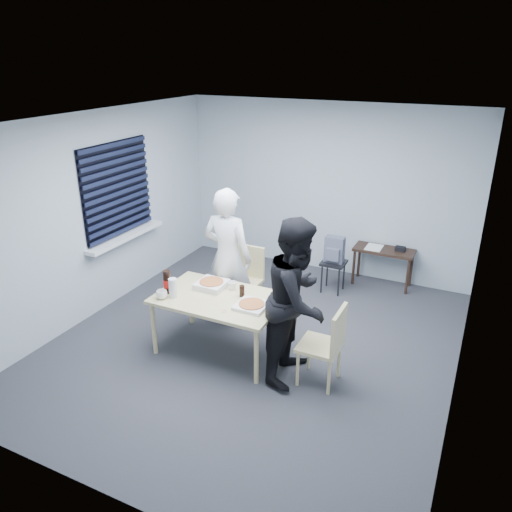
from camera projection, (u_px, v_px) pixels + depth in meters
The scene contains 19 objects.
room at pixel (120, 197), 6.66m from camera, with size 5.00×5.00×5.00m.
dining_table at pixel (220, 302), 5.63m from camera, with size 1.42×0.90×0.69m.
chair_far at pixel (246, 275), 6.59m from camera, with size 0.42×0.42×0.89m.
chair_right at pixel (328, 341), 5.09m from camera, with size 0.42×0.42×0.89m.
person_white at pixel (228, 257), 6.18m from camera, with size 0.65×0.42×1.77m, color silver.
person_black at pixel (297, 300), 5.12m from camera, with size 0.86×0.47×1.77m, color black.
side_table at pixel (384, 254), 7.30m from camera, with size 0.86×0.38×0.58m.
stool at pixel (333, 269), 7.17m from camera, with size 0.33×0.33×0.46m.
backpack at pixel (334, 250), 7.05m from camera, with size 0.27×0.20×0.38m.
pizza_box_a at pixel (212, 284), 5.82m from camera, with size 0.33×0.33×0.08m.
pizza_box_b at pixel (252, 305), 5.38m from camera, with size 0.33×0.33×0.05m.
mug_a at pixel (162, 295), 5.56m from camera, with size 0.12×0.12×0.10m, color white.
mug_b at pixel (232, 286), 5.78m from camera, with size 0.10×0.10×0.09m, color white.
cola_glass at pixel (242, 291), 5.60m from camera, with size 0.06×0.06×0.13m, color black.
soda_bottle at pixel (167, 282), 5.66m from camera, with size 0.09×0.09×0.28m.
plastic_cups at pixel (173, 288), 5.57m from camera, with size 0.09×0.09×0.22m, color silver.
rubber_band at pixel (224, 311), 5.30m from camera, with size 0.05×0.05×0.00m, color red.
papers at pixel (374, 247), 7.33m from camera, with size 0.23×0.31×0.01m, color white.
black_box at pixel (400, 249), 7.20m from camera, with size 0.14×0.10×0.06m, color black.
Camera 1 is at (2.26, -4.62, 3.26)m, focal length 35.00 mm.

